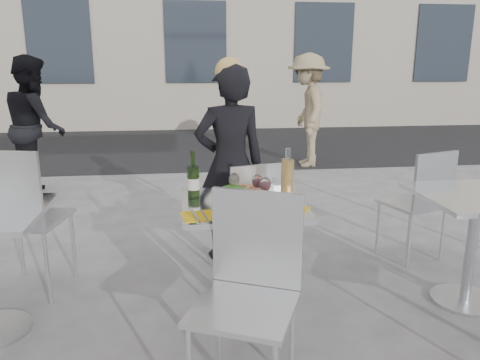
{
  "coord_description": "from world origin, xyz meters",
  "views": [
    {
      "loc": [
        -0.34,
        -2.64,
        1.56
      ],
      "look_at": [
        0.0,
        0.15,
        0.85
      ],
      "focal_mm": 35.0,
      "sensor_mm": 36.0,
      "label": 1
    }
  ],
  "objects": [
    {
      "name": "pedestrian_a",
      "position": [
        -2.08,
        3.14,
        0.82
      ],
      "size": [
        0.88,
        0.98,
        1.65
      ],
      "primitive_type": "imported",
      "rotation": [
        0.0,
        0.0,
        1.96
      ],
      "color": "black",
      "rests_on": "ground"
    },
    {
      "name": "pizza_near",
      "position": [
        -0.03,
        -0.19,
        0.76
      ],
      "size": [
        0.32,
        0.32,
        0.02
      ],
      "color": "tan",
      "rests_on": "main_table"
    },
    {
      "name": "carafe",
      "position": [
        0.3,
        0.17,
        0.87
      ],
      "size": [
        0.08,
        0.08,
        0.29
      ],
      "color": "tan",
      "rests_on": "main_table"
    },
    {
      "name": "woman_diner",
      "position": [
        0.02,
        0.96,
        0.77
      ],
      "size": [
        0.61,
        0.45,
        1.55
      ],
      "primitive_type": "imported",
      "rotation": [
        0.0,
        0.0,
        3.3
      ],
      "color": "black",
      "rests_on": "ground"
    },
    {
      "name": "wineglass_white_b",
      "position": [
        -0.04,
        0.1,
        0.86
      ],
      "size": [
        0.07,
        0.07,
        0.16
      ],
      "color": "white",
      "rests_on": "main_table"
    },
    {
      "name": "ground",
      "position": [
        0.0,
        0.0,
        0.0
      ],
      "size": [
        80.0,
        80.0,
        0.0
      ],
      "primitive_type": "plane",
      "color": "slate"
    },
    {
      "name": "side_chair_rfar",
      "position": [
        1.5,
        0.69,
        0.54
      ],
      "size": [
        0.52,
        0.53,
        0.91
      ],
      "rotation": [
        0.0,
        0.0,
        3.46
      ],
      "color": "silver",
      "rests_on": "ground"
    },
    {
      "name": "salad_plate",
      "position": [
        -0.05,
        0.09,
        0.79
      ],
      "size": [
        0.22,
        0.22,
        0.09
      ],
      "color": "white",
      "rests_on": "main_table"
    },
    {
      "name": "wineglass_red_b",
      "position": [
        0.09,
        0.05,
        0.86
      ],
      "size": [
        0.07,
        0.07,
        0.16
      ],
      "color": "white",
      "rests_on": "main_table"
    },
    {
      "name": "street_asphalt",
      "position": [
        0.0,
        6.5,
        0.0
      ],
      "size": [
        24.0,
        5.0,
        0.0
      ],
      "primitive_type": "cube",
      "color": "black",
      "rests_on": "ground"
    },
    {
      "name": "chair_near",
      "position": [
        -0.05,
        -0.67,
        0.58
      ],
      "size": [
        0.59,
        0.6,
        0.98
      ],
      "rotation": [
        0.0,
        0.0,
        -0.42
      ],
      "color": "silver",
      "rests_on": "ground"
    },
    {
      "name": "napkin_right",
      "position": [
        0.25,
        -0.17,
        0.75
      ],
      "size": [
        0.25,
        0.25,
        0.01
      ],
      "rotation": [
        0.0,
        0.0,
        -0.52
      ],
      "color": "yellow",
      "rests_on": "main_table"
    },
    {
      "name": "wineglass_white_a",
      "position": [
        -0.04,
        0.09,
        0.86
      ],
      "size": [
        0.07,
        0.07,
        0.16
      ],
      "color": "white",
      "rests_on": "main_table"
    },
    {
      "name": "wineglass_red_a",
      "position": [
        0.13,
        -0.03,
        0.86
      ],
      "size": [
        0.07,
        0.07,
        0.16
      ],
      "color": "white",
      "rests_on": "main_table"
    },
    {
      "name": "napkin_left",
      "position": [
        -0.27,
        -0.22,
        0.75
      ],
      "size": [
        0.21,
        0.21,
        0.01
      ],
      "rotation": [
        0.0,
        0.0,
        0.16
      ],
      "color": "yellow",
      "rests_on": "main_table"
    },
    {
      "name": "sugar_shaker",
      "position": [
        0.17,
        0.09,
        0.8
      ],
      "size": [
        0.06,
        0.06,
        0.11
      ],
      "color": "white",
      "rests_on": "main_table"
    },
    {
      "name": "wine_bottle",
      "position": [
        -0.29,
        0.13,
        0.86
      ],
      "size": [
        0.07,
        0.08,
        0.29
      ],
      "color": "#2A481B",
      "rests_on": "main_table"
    },
    {
      "name": "pizza_far",
      "position": [
        0.02,
        0.19,
        0.77
      ],
      "size": [
        0.33,
        0.33,
        0.03
      ],
      "color": "white",
      "rests_on": "main_table"
    },
    {
      "name": "main_table",
      "position": [
        0.0,
        0.0,
        0.54
      ],
      "size": [
        0.72,
        0.72,
        0.75
      ],
      "color": "#B7BABF",
      "rests_on": "ground"
    },
    {
      "name": "chair_far",
      "position": [
        0.14,
        0.56,
        0.52
      ],
      "size": [
        0.47,
        0.48,
        0.88
      ],
      "rotation": [
        0.0,
        0.0,
        3.35
      ],
      "color": "silver",
      "rests_on": "ground"
    },
    {
      "name": "side_chair_lfar",
      "position": [
        -1.43,
        0.44,
        0.61
      ],
      "size": [
        0.56,
        0.57,
        1.03
      ],
      "rotation": [
        0.0,
        0.0,
        2.94
      ],
      "color": "silver",
      "rests_on": "ground"
    },
    {
      "name": "pedestrian_b",
      "position": [
        1.54,
        4.3,
        0.85
      ],
      "size": [
        0.75,
        1.16,
        1.7
      ],
      "primitive_type": "imported",
      "rotation": [
        0.0,
        0.0,
        4.6
      ],
      "color": "#927F5E",
      "rests_on": "ground"
    },
    {
      "name": "side_table_right",
      "position": [
        1.5,
        0.0,
        0.54
      ],
      "size": [
        0.72,
        0.72,
        0.75
      ],
      "color": "#B7BABF",
      "rests_on": "ground"
    }
  ]
}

